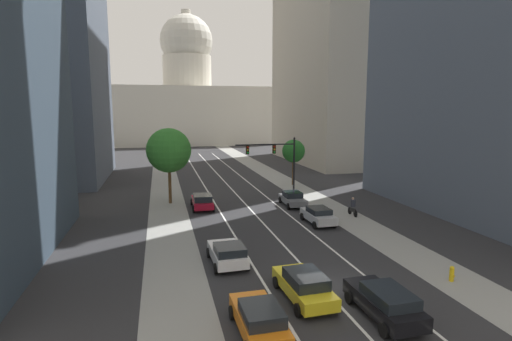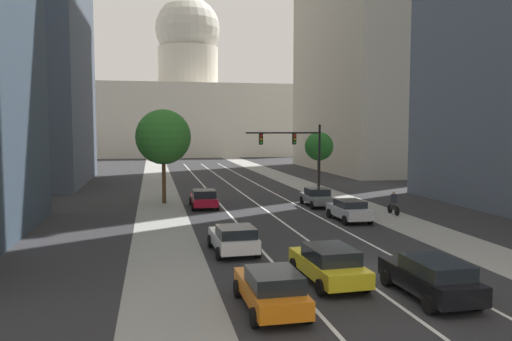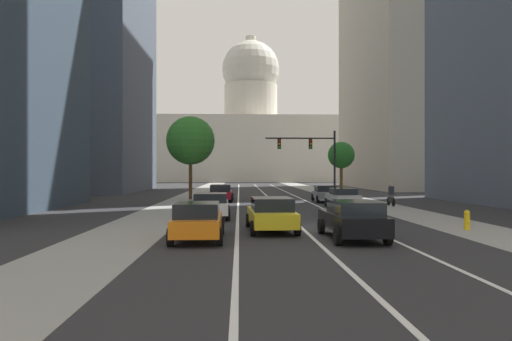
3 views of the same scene
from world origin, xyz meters
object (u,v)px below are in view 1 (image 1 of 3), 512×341
Objects in this scene: car_orange at (259,319)px; traffic_signal_mast at (276,156)px; car_gray at (293,199)px; car_silver at (318,215)px; car_yellow at (304,285)px; car_white at (228,253)px; fire_hydrant at (452,273)px; car_crimson at (202,201)px; street_tree_near_right at (294,151)px; cyclist at (353,207)px; capitol_building at (188,102)px; car_black at (385,302)px; street_tree_near_left at (169,150)px.

car_orange is 28.75m from traffic_signal_mast.
car_silver is at bearing -178.96° from car_gray.
car_orange is 23.94m from car_gray.
car_white is (-3.00, 5.52, -0.02)m from car_yellow.
car_white is at bearing 155.62° from fire_hydrant.
traffic_signal_mast is at bearing -63.87° from car_crimson.
street_tree_near_right is at bearing 88.42° from fire_hydrant.
cyclist is (13.07, 8.95, 0.09)m from car_white.
fire_hydrant is (7.38, -99.87, -11.36)m from capitol_building.
street_tree_near_right is (12.72, 32.96, 3.59)m from car_orange.
car_silver is at bearing -27.65° from car_yellow.
car_black reaches higher than car_silver.
car_white is 14.88m from car_crimson.
traffic_signal_mast is 0.88× the size of street_tree_near_left.
street_tree_near_left is at bearing 5.57° from car_orange.
street_tree_near_right is (12.72, 24.78, 3.60)m from car_white.
car_silver is at bearing 102.83° from fire_hydrant.
street_tree_near_right is (9.72, 30.30, 3.58)m from car_yellow.
car_white reaches higher than car_gray.
capitol_building is 100.78m from fire_hydrant.
car_silver is 12.30m from traffic_signal_mast.
capitol_building is 10.22× the size of car_crimson.
cyclist is at bearing -29.42° from street_tree_near_left.
car_yellow reaches higher than fire_hydrant.
fire_hydrant is at bearing -77.70° from car_orange.
car_yellow is at bearing -179.13° from fire_hydrant.
car_black is 1.12× the size of car_silver.
street_tree_near_right is at bearing -0.68° from cyclist.
car_white is 4.56× the size of fire_hydrant.
car_orange is 1.06× the size of car_silver.
capitol_building is at bearing -2.18° from car_crimson.
car_crimson is 23.50m from fire_hydrant.
car_gray is at bearing 36.88° from cyclist.
street_tree_near_right reaches higher than car_yellow.
street_tree_near_left reaches higher than car_yellow.
cyclist is (8.57, -85.53, -10.98)m from capitol_building.
capitol_building is 11.46× the size of car_white.
car_orange is 2.57× the size of cyclist.
car_yellow reaches higher than car_orange.
car_crimson is at bearing 85.47° from car_gray.
capitol_building is at bearing 1.90° from car_silver.
car_gray is 0.93× the size of car_crimson.
capitol_building reaches higher than car_orange.
fire_hydrant is (11.89, -20.27, -0.30)m from car_crimson.
cyclist reaches higher than car_yellow.
car_orange is at bearing -83.49° from street_tree_near_left.
car_crimson reaches higher than car_silver.
car_yellow is 17.63m from cyclist.
car_crimson is at bearing -2.00° from car_white.
car_silver is at bearing -41.89° from street_tree_near_left.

